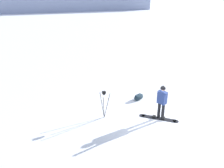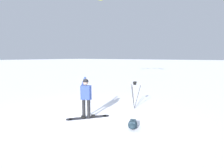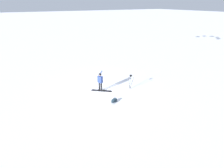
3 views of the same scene
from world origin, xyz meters
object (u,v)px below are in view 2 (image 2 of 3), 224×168
Objects in this scene: snowboard at (88,117)px; gear_bag_large at (133,124)px; snowboarder at (86,94)px; camera_tripod at (135,89)px.

snowboard is 2.10× the size of gear_bag_large.
gear_bag_large is at bearing -176.31° from snowboarder.
camera_tripod reaches higher than gear_bag_large.
snowboarder reaches higher than camera_tripod.
camera_tripod is at bearing -62.96° from gear_bag_large.
gear_bag_large is at bearing 117.04° from camera_tripod.
camera_tripod is at bearing -111.36° from snowboarder.
camera_tripod is (1.19, -2.34, 0.83)m from gear_bag_large.
snowboarder is 1.12× the size of snowboard.
snowboard is 2.76m from camera_tripod.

